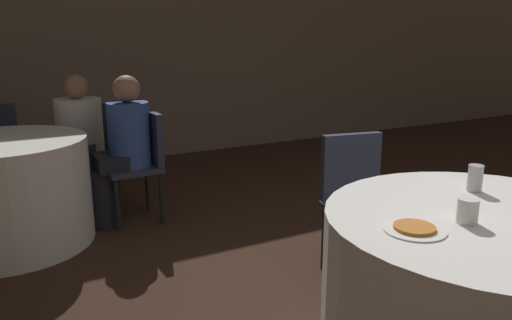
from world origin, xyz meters
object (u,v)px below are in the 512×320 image
object	(u,v)px
chair_far_east	(142,156)
person_white_shirt	(76,140)
chair_near_north	(357,192)
chair_far_northeast	(87,143)
person_blue_shirt	(121,151)
soda_can_silver	(475,178)
table_far	(8,193)
table_near	(480,302)
pizza_plate_near	(414,229)

from	to	relation	value
chair_far_east	person_white_shirt	size ratio (longest dim) A/B	0.77
chair_near_north	chair_far_northeast	xyz separation A→B (m)	(-1.18, 2.16, 0.00)
chair_near_north	person_white_shirt	world-z (taller)	person_white_shirt
person_blue_shirt	soda_can_silver	xyz separation A→B (m)	(1.07, -2.29, 0.24)
chair_near_north	person_blue_shirt	distance (m)	1.83
person_white_shirt	person_blue_shirt	world-z (taller)	person_blue_shirt
chair_far_east	person_blue_shirt	bearing A→B (deg)	90.00
table_far	person_white_shirt	xyz separation A→B (m)	(0.56, 0.58, 0.21)
table_near	soda_can_silver	world-z (taller)	soda_can_silver
person_blue_shirt	table_near	bearing A→B (deg)	-163.53
chair_near_north	table_near	bearing A→B (deg)	90.00
person_white_shirt	person_blue_shirt	xyz separation A→B (m)	(0.24, -0.55, -0.01)
chair_far_northeast	person_white_shirt	bearing A→B (deg)	90.00
table_far	soda_can_silver	world-z (taller)	soda_can_silver
chair_near_north	soda_can_silver	distance (m)	0.84
table_far	chair_far_east	xyz separation A→B (m)	(0.96, 0.03, 0.14)
table_near	pizza_plate_near	bearing A→B (deg)	174.13
chair_far_northeast	pizza_plate_near	bearing A→B (deg)	144.83
chair_near_north	person_white_shirt	bearing A→B (deg)	-47.06
table_near	chair_far_northeast	world-z (taller)	chair_far_northeast
table_far	pizza_plate_near	xyz separation A→B (m)	(1.28, -2.47, 0.38)
person_white_shirt	soda_can_silver	world-z (taller)	person_white_shirt
chair_far_northeast	person_blue_shirt	bearing A→B (deg)	145.01
chair_far_northeast	person_white_shirt	xyz separation A→B (m)	(-0.11, -0.11, 0.06)
table_far	chair_near_north	size ratio (longest dim) A/B	1.28
chair_far_northeast	person_blue_shirt	distance (m)	0.68
chair_near_north	chair_far_east	world-z (taller)	same
chair_near_north	pizza_plate_near	distance (m)	1.18
pizza_plate_near	table_far	bearing A→B (deg)	117.29
table_near	chair_far_east	world-z (taller)	chair_far_east
chair_near_north	chair_far_northeast	distance (m)	2.47
person_white_shirt	pizza_plate_near	distance (m)	3.14
chair_far_east	soda_can_silver	bearing A→B (deg)	-160.60
chair_far_east	chair_near_north	bearing A→B (deg)	-151.55
table_far	pizza_plate_near	distance (m)	2.81
chair_far_northeast	person_blue_shirt	xyz separation A→B (m)	(0.13, -0.66, 0.05)
soda_can_silver	person_white_shirt	bearing A→B (deg)	114.60
table_near	soda_can_silver	xyz separation A→B (m)	(0.21, 0.25, 0.43)
chair_near_north	pizza_plate_near	world-z (taller)	chair_near_north
chair_far_east	pizza_plate_near	distance (m)	2.54
chair_far_northeast	chair_far_east	size ratio (longest dim) A/B	1.00
person_white_shirt	pizza_plate_near	world-z (taller)	person_white_shirt
person_blue_shirt	pizza_plate_near	size ratio (longest dim) A/B	4.97
chair_far_east	chair_far_northeast	bearing A→B (deg)	22.02
pizza_plate_near	person_blue_shirt	bearing A→B (deg)	100.88
table_far	soda_can_silver	bearing A→B (deg)	-50.53
chair_far_northeast	soda_can_silver	xyz separation A→B (m)	(1.20, -2.95, 0.29)
chair_near_north	chair_far_northeast	bearing A→B (deg)	-50.49
table_near	person_blue_shirt	bearing A→B (deg)	108.54
chair_far_east	soda_can_silver	xyz separation A→B (m)	(0.90, -2.30, 0.29)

